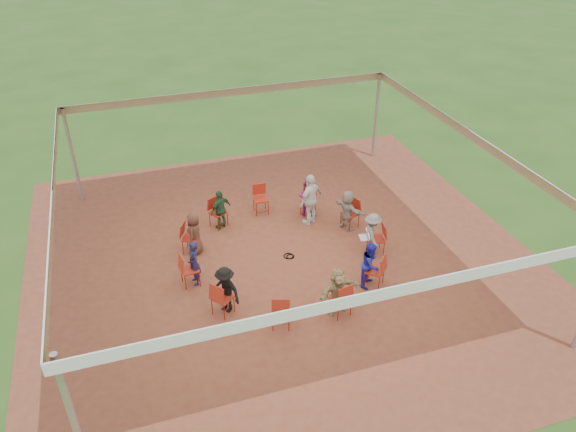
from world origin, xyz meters
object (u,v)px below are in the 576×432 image
object	(u,v)px
chair_4	(218,213)
person_seated_3	(221,209)
chair_7	(223,298)
person_seated_5	(194,263)
chair_0	(376,239)
person_seated_6	(225,290)
person_seated_1	(347,210)
person_seated_7	(337,291)
chair_9	(340,299)
chair_10	(375,271)
person_seated_2	(307,197)
laptop	(366,236)
chair_8	(281,310)
chair_2	(308,200)
chair_3	(261,200)
person_seated_0	(372,234)
cable_coil	(289,256)
standing_person	(311,199)
person_seated_8	(371,264)
chair_5	(191,238)
chair_1	(350,213)
person_seated_4	(195,233)
chair_6	(190,270)

from	to	relation	value
chair_4	person_seated_3	size ratio (longest dim) A/B	0.75
chair_7	person_seated_5	bearing A→B (deg)	158.84
chair_0	person_seated_6	xyz separation A→B (m)	(-4.31, -1.01, 0.16)
person_seated_1	chair_7	bearing A→B (deg)	98.38
person_seated_3	person_seated_7	world-z (taller)	same
person_seated_1	person_seated_6	size ratio (longest dim) A/B	1.00
chair_7	chair_9	distance (m)	2.70
chair_9	chair_10	xyz separation A→B (m)	(1.21, 0.71, 0.00)
person_seated_2	laptop	xyz separation A→B (m)	(0.81, -2.35, -0.03)
chair_8	person_seated_3	bearing A→B (deg)	113.90
chair_8	chair_9	world-z (taller)	same
chair_2	chair_3	distance (m)	1.41
person_seated_2	person_seated_6	world-z (taller)	same
person_seated_0	chair_4	bearing A→B (deg)	64.81
person_seated_0	person_seated_5	distance (m)	4.70
chair_3	person_seated_0	size ratio (longest dim) A/B	0.75
person_seated_5	person_seated_6	size ratio (longest dim) A/B	1.00
chair_8	cable_coil	xyz separation A→B (m)	(1.01, 2.44, -0.43)
chair_2	person_seated_6	bearing A→B (deg)	82.02
person_seated_7	standing_person	bearing A→B (deg)	65.04
person_seated_1	person_seated_8	distance (m)	2.57
person_seated_1	laptop	size ratio (longest dim) A/B	3.26
person_seated_3	chair_4	bearing A→B (deg)	-90.00
cable_coil	person_seated_7	bearing A→B (deg)	-81.17
chair_5	laptop	xyz separation A→B (m)	(4.40, -1.54, 0.13)
chair_0	chair_5	world-z (taller)	same
chair_4	laptop	distance (m)	4.29
chair_1	person_seated_5	xyz separation A→B (m)	(-4.67, -1.17, 0.16)
chair_5	chair_8	size ratio (longest dim) A/B	1.00
chair_9	standing_person	distance (m)	4.00
person_seated_1	person_seated_4	distance (m)	4.32
chair_2	person_seated_8	distance (m)	3.68
person_seated_0	chair_6	bearing A→B (deg)	98.38
chair_10	person_seated_8	bearing A→B (deg)	90.00
person_seated_1	person_seated_5	xyz separation A→B (m)	(-4.56, -1.13, 0.00)
chair_8	person_seated_4	size ratio (longest dim) A/B	0.75
chair_1	laptop	xyz separation A→B (m)	(-0.14, -1.35, 0.13)
person_seated_0	chair_0	bearing A→B (deg)	-90.00
person_seated_2	person_seated_3	size ratio (longest dim) A/B	1.00
chair_0	cable_coil	size ratio (longest dim) A/B	3.08
person_seated_4	chair_5	bearing A→B (deg)	-90.00
chair_5	person_seated_1	size ratio (longest dim) A/B	0.75
chair_10	standing_person	xyz separation A→B (m)	(-0.50, 3.21, 0.34)
chair_9	person_seated_4	distance (m)	4.43
standing_person	person_seated_0	bearing A→B (deg)	85.97
chair_3	person_seated_7	world-z (taller)	person_seated_7
person_seated_0	person_seated_2	size ratio (longest dim) A/B	1.00
person_seated_1	person_seated_8	xyz separation A→B (m)	(-0.47, -2.52, 0.00)
person_seated_1	cable_coil	xyz separation A→B (m)	(-2.00, -0.81, -0.59)
person_seated_2	person_seated_4	world-z (taller)	same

